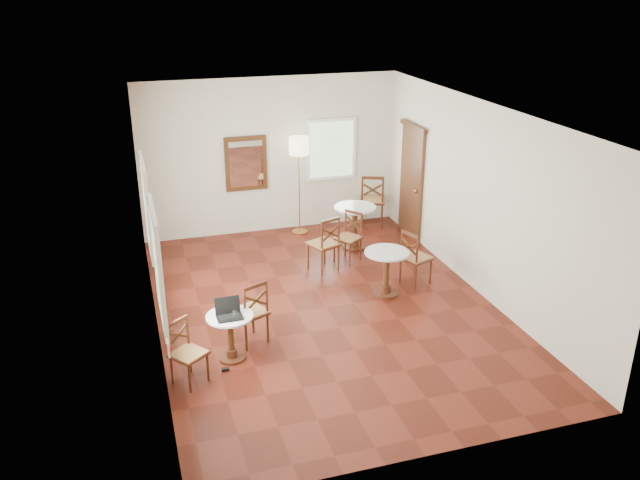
# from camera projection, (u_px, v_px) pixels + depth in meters

# --- Properties ---
(ground) EXTENTS (7.00, 7.00, 0.00)m
(ground) POSITION_uv_depth(u_px,v_px,m) (326.00, 308.00, 10.04)
(ground) COLOR #55190E
(ground) RESTS_ON ground
(room_shell) EXTENTS (5.02, 7.02, 3.01)m
(room_shell) POSITION_uv_depth(u_px,v_px,m) (317.00, 185.00, 9.56)
(room_shell) COLOR beige
(room_shell) RESTS_ON ground
(cafe_table_near) EXTENTS (0.62, 0.62, 0.65)m
(cafe_table_near) POSITION_uv_depth(u_px,v_px,m) (231.00, 332.00, 8.56)
(cafe_table_near) COLOR #4C2413
(cafe_table_near) RESTS_ON ground
(cafe_table_mid) EXTENTS (0.70, 0.70, 0.74)m
(cafe_table_mid) POSITION_uv_depth(u_px,v_px,m) (386.00, 268.00, 10.29)
(cafe_table_mid) COLOR #4C2413
(cafe_table_mid) RESTS_ON ground
(cafe_table_back) EXTENTS (0.77, 0.77, 0.81)m
(cafe_table_back) POSITION_uv_depth(u_px,v_px,m) (355.00, 223.00, 12.05)
(cafe_table_back) COLOR #4C2413
(cafe_table_back) RESTS_ON ground
(chair_near_a) EXTENTS (0.57, 0.57, 0.94)m
(chair_near_a) POSITION_uv_depth(u_px,v_px,m) (250.00, 312.00, 8.93)
(chair_near_a) COLOR #4C2413
(chair_near_a) RESTS_ON ground
(chair_near_b) EXTENTS (0.54, 0.54, 0.83)m
(chair_near_b) POSITION_uv_depth(u_px,v_px,m) (187.00, 353.00, 8.07)
(chair_near_b) COLOR #4C2413
(chair_near_b) RESTS_ON ground
(chair_mid_a) EXTENTS (0.59, 0.59, 0.98)m
(chair_mid_a) POSITION_uv_depth(u_px,v_px,m) (324.00, 244.00, 11.14)
(chair_mid_a) COLOR #4C2413
(chair_mid_a) RESTS_ON ground
(chair_mid_b) EXTENTS (0.55, 0.55, 0.93)m
(chair_mid_b) POSITION_uv_depth(u_px,v_px,m) (415.00, 257.00, 10.67)
(chair_mid_b) COLOR #4C2413
(chair_mid_b) RESTS_ON ground
(chair_back_a) EXTENTS (0.65, 0.65, 1.07)m
(chair_back_a) POSITION_uv_depth(u_px,v_px,m) (372.00, 200.00, 13.16)
(chair_back_a) COLOR #4C2413
(chair_back_a) RESTS_ON ground
(chair_back_b) EXTENTS (0.57, 0.57, 0.89)m
(chair_back_b) POSITION_uv_depth(u_px,v_px,m) (349.00, 237.00, 11.55)
(chair_back_b) COLOR #4C2413
(chair_back_b) RESTS_ON ground
(floor_lamp) EXTENTS (0.37, 0.37, 1.91)m
(floor_lamp) POSITION_uv_depth(u_px,v_px,m) (299.00, 153.00, 12.35)
(floor_lamp) COLOR #BF8C3F
(floor_lamp) RESTS_ON ground
(laptop) EXTENTS (0.33, 0.28, 0.23)m
(laptop) POSITION_uv_depth(u_px,v_px,m) (229.00, 312.00, 8.42)
(laptop) COLOR black
(laptop) RESTS_ON cafe_table_near
(mouse) EXTENTS (0.12, 0.09, 0.04)m
(mouse) POSITION_uv_depth(u_px,v_px,m) (234.00, 310.00, 8.55)
(mouse) COLOR black
(mouse) RESTS_ON cafe_table_near
(navy_mug) EXTENTS (0.10, 0.07, 0.08)m
(navy_mug) POSITION_uv_depth(u_px,v_px,m) (232.00, 309.00, 8.54)
(navy_mug) COLOR #101C37
(navy_mug) RESTS_ON cafe_table_near
(water_glass) EXTENTS (0.06, 0.06, 0.10)m
(water_glass) POSITION_uv_depth(u_px,v_px,m) (234.00, 315.00, 8.37)
(water_glass) COLOR white
(water_glass) RESTS_ON cafe_table_near
(power_adapter) EXTENTS (0.09, 0.06, 0.04)m
(power_adapter) POSITION_uv_depth(u_px,v_px,m) (225.00, 369.00, 8.44)
(power_adapter) COLOR black
(power_adapter) RESTS_ON ground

